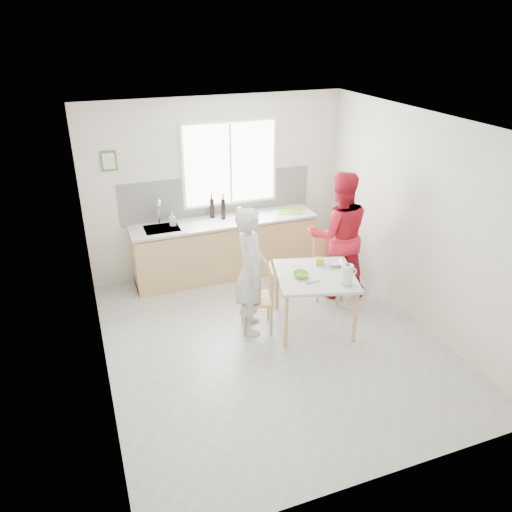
% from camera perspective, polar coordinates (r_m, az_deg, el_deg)
% --- Properties ---
extents(ground, '(4.50, 4.50, 0.00)m').
position_cam_1_polar(ground, '(6.38, 1.85, -9.66)').
color(ground, '#B7B7B2').
rests_on(ground, ground).
extents(room_shell, '(4.50, 4.50, 4.50)m').
position_cam_1_polar(room_shell, '(5.60, 2.09, 4.23)').
color(room_shell, silver).
rests_on(room_shell, ground).
extents(window, '(1.50, 0.06, 1.30)m').
position_cam_1_polar(window, '(7.64, -2.98, 10.50)').
color(window, white).
rests_on(window, room_shell).
extents(backsplash, '(3.00, 0.02, 0.65)m').
position_cam_1_polar(backsplash, '(7.73, -4.35, 6.97)').
color(backsplash, white).
rests_on(backsplash, room_shell).
extents(picture_frame, '(0.22, 0.03, 0.28)m').
position_cam_1_polar(picture_frame, '(7.28, -16.48, 10.37)').
color(picture_frame, '#387C3C').
rests_on(picture_frame, room_shell).
extents(kitchen_counter, '(2.84, 0.64, 1.37)m').
position_cam_1_polar(kitchen_counter, '(7.77, -3.57, 0.69)').
color(kitchen_counter, tan).
rests_on(kitchen_counter, ground).
extents(dining_table, '(1.20, 1.20, 0.75)m').
position_cam_1_polar(dining_table, '(6.39, 6.80, -2.72)').
color(dining_table, silver).
rests_on(dining_table, ground).
extents(chair_left, '(0.49, 0.49, 0.87)m').
position_cam_1_polar(chair_left, '(6.38, 0.67, -4.53)').
color(chair_left, tan).
rests_on(chair_left, ground).
extents(chair_far, '(0.51, 0.51, 0.89)m').
position_cam_1_polar(chair_far, '(7.25, 8.18, -0.81)').
color(chair_far, tan).
rests_on(chair_far, ground).
extents(person_white, '(0.55, 0.70, 1.67)m').
position_cam_1_polar(person_white, '(6.20, -0.58, -1.72)').
color(person_white, silver).
rests_on(person_white, ground).
extents(person_red, '(1.05, 0.91, 1.84)m').
position_cam_1_polar(person_red, '(7.12, 9.43, 2.37)').
color(person_red, red).
rests_on(person_red, ground).
extents(bowl_green, '(0.25, 0.25, 0.06)m').
position_cam_1_polar(bowl_green, '(6.26, 5.15, -2.15)').
color(bowl_green, '#81D431').
rests_on(bowl_green, dining_table).
extents(bowl_white, '(0.28, 0.28, 0.06)m').
position_cam_1_polar(bowl_white, '(6.62, 8.97, -0.77)').
color(bowl_white, white).
rests_on(bowl_white, dining_table).
extents(milk_jug, '(0.20, 0.15, 0.26)m').
position_cam_1_polar(milk_jug, '(6.12, 10.39, -2.01)').
color(milk_jug, white).
rests_on(milk_jug, dining_table).
extents(green_box, '(0.12, 0.12, 0.09)m').
position_cam_1_polar(green_box, '(6.59, 7.23, -0.60)').
color(green_box, '#91C32D').
rests_on(green_box, dining_table).
extents(spoon, '(0.16, 0.02, 0.01)m').
position_cam_1_polar(spoon, '(6.14, 6.51, -3.01)').
color(spoon, '#A5A5AA').
rests_on(spoon, dining_table).
extents(cutting_board, '(0.42, 0.36, 0.01)m').
position_cam_1_polar(cutting_board, '(7.89, 3.92, 5.07)').
color(cutting_board, '#75C22C').
rests_on(cutting_board, kitchen_counter).
extents(wine_bottle_a, '(0.07, 0.07, 0.32)m').
position_cam_1_polar(wine_bottle_a, '(7.56, -3.76, 5.38)').
color(wine_bottle_a, black).
rests_on(wine_bottle_a, kitchen_counter).
extents(wine_bottle_b, '(0.07, 0.07, 0.30)m').
position_cam_1_polar(wine_bottle_b, '(7.63, -5.05, 5.47)').
color(wine_bottle_b, black).
rests_on(wine_bottle_b, kitchen_counter).
extents(jar_amber, '(0.06, 0.06, 0.16)m').
position_cam_1_polar(jar_amber, '(7.64, -1.91, 5.01)').
color(jar_amber, brown).
rests_on(jar_amber, kitchen_counter).
extents(soap_bottle, '(0.10, 0.10, 0.20)m').
position_cam_1_polar(soap_bottle, '(7.43, -9.51, 4.20)').
color(soap_bottle, '#999999').
rests_on(soap_bottle, kitchen_counter).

